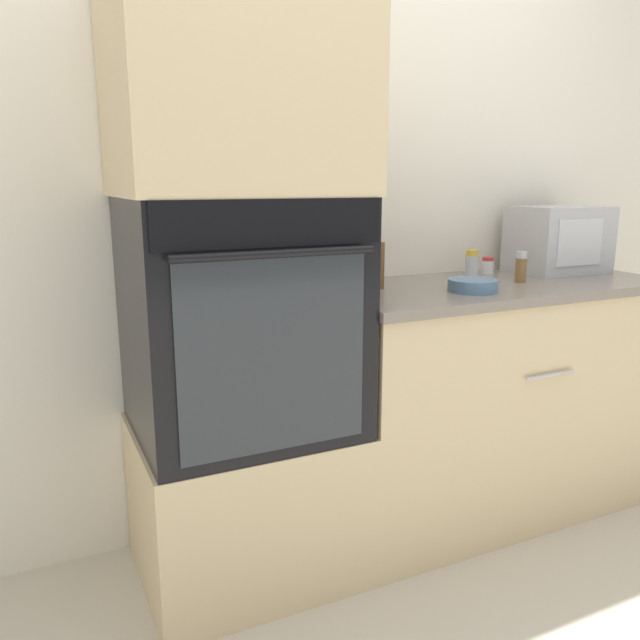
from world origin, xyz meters
TOP-DOWN VIEW (x-y plane):
  - ground_plane at (0.00, 0.00)m, footprint 12.00×12.00m
  - wall_back at (0.00, 0.63)m, footprint 8.00×0.05m
  - oven_cabinet_base at (-0.35, 0.30)m, footprint 0.70×0.60m
  - wall_oven at (-0.35, 0.30)m, footprint 0.68×0.64m
  - oven_cabinet_upper at (-0.35, 0.30)m, footprint 0.70×0.60m
  - counter_unit at (0.69, 0.30)m, footprint 1.39×0.63m
  - microwave at (1.12, 0.41)m, footprint 0.39×0.27m
  - knife_block at (0.16, 0.43)m, footprint 0.11×0.14m
  - bowl at (0.47, 0.17)m, footprint 0.18×0.18m
  - condiment_jar_near at (0.78, 0.26)m, footprint 0.04×0.04m
  - condiment_jar_mid at (0.71, 0.47)m, footprint 0.05×0.05m
  - condiment_jar_far at (0.82, 0.50)m, footprint 0.05×0.05m

SIDE VIEW (x-z plane):
  - ground_plane at x=0.00m, z-range 0.00..0.00m
  - oven_cabinet_base at x=-0.35m, z-range 0.00..0.52m
  - counter_unit at x=0.69m, z-range 0.00..0.94m
  - wall_oven at x=-0.35m, z-range 0.52..1.28m
  - bowl at x=0.47m, z-range 0.94..0.98m
  - condiment_jar_far at x=0.82m, z-range 0.94..1.01m
  - condiment_jar_mid at x=0.71m, z-range 0.94..1.04m
  - condiment_jar_near at x=0.78m, z-range 0.94..1.05m
  - knife_block at x=0.16m, z-range 0.92..1.13m
  - microwave at x=1.12m, z-range 0.94..1.22m
  - wall_back at x=0.00m, z-range 0.00..2.50m
  - oven_cabinet_upper at x=-0.35m, z-range 1.28..1.95m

